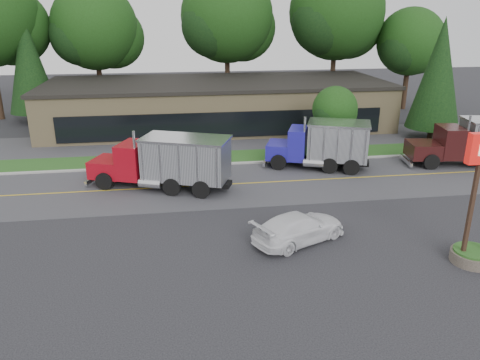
# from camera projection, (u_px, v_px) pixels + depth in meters

# --- Properties ---
(ground) EXTENTS (140.00, 140.00, 0.00)m
(ground) POSITION_uv_depth(u_px,v_px,m) (232.00, 252.00, 21.81)
(ground) COLOR #3A3A40
(ground) RESTS_ON ground
(road) EXTENTS (60.00, 8.00, 0.02)m
(road) POSITION_uv_depth(u_px,v_px,m) (214.00, 185.00, 30.18)
(road) COLOR #505054
(road) RESTS_ON ground
(center_line) EXTENTS (60.00, 0.12, 0.01)m
(center_line) POSITION_uv_depth(u_px,v_px,m) (214.00, 185.00, 30.18)
(center_line) COLOR gold
(center_line) RESTS_ON ground
(curb) EXTENTS (60.00, 0.30, 0.12)m
(curb) POSITION_uv_depth(u_px,v_px,m) (208.00, 165.00, 34.09)
(curb) COLOR #9E9E99
(curb) RESTS_ON ground
(grass_verge) EXTENTS (60.00, 3.40, 0.03)m
(grass_verge) POSITION_uv_depth(u_px,v_px,m) (206.00, 158.00, 35.77)
(grass_verge) COLOR #26521C
(grass_verge) RESTS_ON ground
(far_parking) EXTENTS (60.00, 7.00, 0.02)m
(far_parking) POSITION_uv_depth(u_px,v_px,m) (202.00, 141.00, 40.42)
(far_parking) COLOR #505054
(far_parking) RESTS_ON ground
(strip_mall) EXTENTS (32.00, 12.00, 4.00)m
(strip_mall) POSITION_uv_depth(u_px,v_px,m) (217.00, 105.00, 45.60)
(strip_mall) COLOR tan
(strip_mall) RESTS_ON ground
(bilo_sign) EXTENTS (2.20, 1.90, 5.95)m
(bilo_sign) POSITION_uv_depth(u_px,v_px,m) (479.00, 221.00, 20.25)
(bilo_sign) COLOR #6B6054
(bilo_sign) RESTS_ON ground
(tree_far_b) EXTENTS (9.49, 8.93, 13.54)m
(tree_far_b) POSITION_uv_depth(u_px,v_px,m) (97.00, 31.00, 49.26)
(tree_far_b) COLOR #382619
(tree_far_b) RESTS_ON ground
(tree_far_c) EXTENTS (10.59, 9.97, 15.11)m
(tree_far_c) POSITION_uv_depth(u_px,v_px,m) (228.00, 21.00, 50.87)
(tree_far_c) COLOR #382619
(tree_far_c) RESTS_ON ground
(tree_far_d) EXTENTS (11.03, 10.38, 15.73)m
(tree_far_d) POSITION_uv_depth(u_px,v_px,m) (337.00, 17.00, 51.47)
(tree_far_d) COLOR #382619
(tree_far_d) RESTS_ON ground
(tree_far_e) EXTENTS (7.80, 7.34, 11.13)m
(tree_far_e) POSITION_uv_depth(u_px,v_px,m) (411.00, 45.00, 51.67)
(tree_far_e) COLOR #382619
(tree_far_e) RESTS_ON ground
(evergreen_left) EXTENTS (4.70, 4.70, 10.68)m
(evergreen_left) POSITION_uv_depth(u_px,v_px,m) (29.00, 63.00, 45.52)
(evergreen_left) COLOR #382619
(evergreen_left) RESTS_ON ground
(evergreen_right) EXTENTS (4.52, 4.52, 10.26)m
(evergreen_right) POSITION_uv_depth(u_px,v_px,m) (438.00, 74.00, 39.41)
(evergreen_right) COLOR #382619
(evergreen_right) RESTS_ON ground
(tree_verge) EXTENTS (3.68, 3.47, 5.26)m
(tree_verge) POSITION_uv_depth(u_px,v_px,m) (335.00, 111.00, 36.07)
(tree_verge) COLOR #382619
(tree_verge) RESTS_ON ground
(dump_truck_red) EXTENTS (9.17, 5.55, 3.36)m
(dump_truck_red) POSITION_uv_depth(u_px,v_px,m) (167.00, 161.00, 29.07)
(dump_truck_red) COLOR black
(dump_truck_red) RESTS_ON ground
(dump_truck_blue) EXTENTS (7.47, 4.87, 3.36)m
(dump_truck_blue) POSITION_uv_depth(u_px,v_px,m) (324.00, 144.00, 32.95)
(dump_truck_blue) COLOR black
(dump_truck_blue) RESTS_ON ground
(rally_car) EXTENTS (5.30, 3.95, 1.43)m
(rally_car) POSITION_uv_depth(u_px,v_px,m) (299.00, 228.00, 22.62)
(rally_car) COLOR white
(rally_car) RESTS_ON ground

